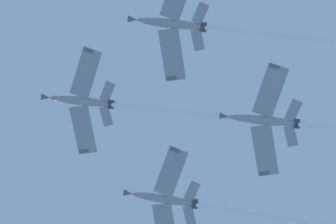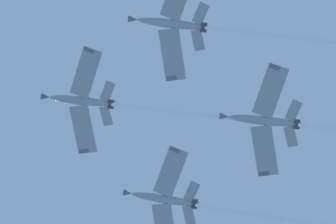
% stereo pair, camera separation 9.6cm
% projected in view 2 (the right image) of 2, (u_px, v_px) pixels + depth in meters
% --- Properties ---
extents(jet_lead, '(30.69, 30.59, 9.38)m').
position_uv_depth(jet_lead, '(115.00, 104.00, 128.80)').
color(jet_lead, gray).
extents(jet_left_wing, '(28.47, 27.72, 8.66)m').
position_uv_depth(jet_left_wing, '(195.00, 26.00, 121.41)').
color(jet_left_wing, gray).
extents(jet_right_wing, '(27.73, 26.89, 8.49)m').
position_uv_depth(jet_right_wing, '(191.00, 204.00, 128.23)').
color(jet_right_wing, gray).
extents(jet_slot, '(30.41, 30.46, 9.38)m').
position_uv_depth(jet_slot, '(301.00, 125.00, 121.23)').
color(jet_slot, gray).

